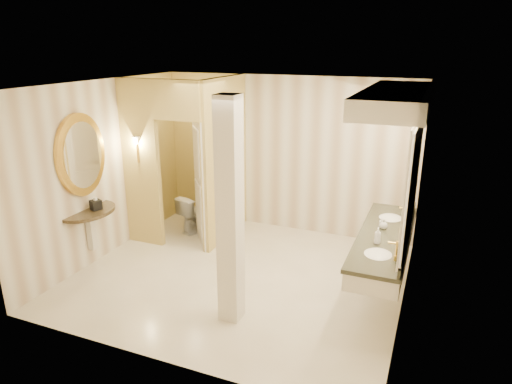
{
  "coord_description": "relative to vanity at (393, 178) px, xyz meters",
  "views": [
    {
      "loc": [
        2.45,
        -5.35,
        3.22
      ],
      "look_at": [
        0.18,
        0.2,
        1.24
      ],
      "focal_mm": 32.0,
      "sensor_mm": 36.0,
      "label": 1
    }
  ],
  "objects": [
    {
      "name": "soap_bottle_c",
      "position": [
        -0.08,
        -0.33,
        -0.65
      ],
      "size": [
        0.09,
        0.09,
        0.21
      ],
      "primitive_type": "imported",
      "rotation": [
        0.0,
        0.0,
        0.08
      ],
      "color": "#C6B28C",
      "rests_on": "vanity"
    },
    {
      "name": "toilet",
      "position": [
        -3.37,
        1.0,
        -1.3
      ],
      "size": [
        0.55,
        0.73,
        0.66
      ],
      "primitive_type": "imported",
      "rotation": [
        0.0,
        0.0,
        2.82
      ],
      "color": "white",
      "rests_on": "floor"
    },
    {
      "name": "soap_bottle_b",
      "position": [
        -0.07,
        0.18,
        -0.69
      ],
      "size": [
        0.13,
        0.13,
        0.13
      ],
      "primitive_type": "imported",
      "rotation": [
        0.0,
        0.0,
        -0.32
      ],
      "color": "silver",
      "rests_on": "vanity"
    },
    {
      "name": "toilet_closet",
      "position": [
        -3.11,
        0.71,
        -0.24
      ],
      "size": [
        1.5,
        1.55,
        2.7
      ],
      "color": "#DCCB73",
      "rests_on": "floor"
    },
    {
      "name": "wall_back",
      "position": [
        -1.98,
        1.75,
        -0.28
      ],
      "size": [
        4.5,
        0.02,
        2.7
      ],
      "primitive_type": "cube",
      "color": "silver",
      "rests_on": "floor"
    },
    {
      "name": "wall_left",
      "position": [
        -4.23,
        -0.25,
        -0.28
      ],
      "size": [
        0.02,
        4.0,
        2.7
      ],
      "primitive_type": "cube",
      "color": "silver",
      "rests_on": "floor"
    },
    {
      "name": "tissue_box",
      "position": [
        -4.08,
        -0.67,
        -0.68
      ],
      "size": [
        0.18,
        0.18,
        0.14
      ],
      "primitive_type": "cube",
      "rotation": [
        0.0,
        0.0,
        -0.41
      ],
      "color": "black",
      "rests_on": "console_shelf"
    },
    {
      "name": "console_shelf",
      "position": [
        -4.19,
        -0.73,
        -0.29
      ],
      "size": [
        0.91,
        0.91,
        1.91
      ],
      "color": "black",
      "rests_on": "floor"
    },
    {
      "name": "soap_bottle_a",
      "position": [
        -0.1,
        0.22,
        -0.69
      ],
      "size": [
        0.07,
        0.07,
        0.13
      ],
      "primitive_type": "imported",
      "rotation": [
        0.0,
        0.0,
        0.12
      ],
      "color": "beige",
      "rests_on": "vanity"
    },
    {
      "name": "wall_right",
      "position": [
        0.27,
        -0.25,
        -0.28
      ],
      "size": [
        0.02,
        4.0,
        2.7
      ],
      "primitive_type": "cube",
      "color": "silver",
      "rests_on": "floor"
    },
    {
      "name": "ceiling",
      "position": [
        -1.98,
        -0.25,
        1.07
      ],
      "size": [
        4.5,
        4.5,
        0.0
      ],
      "primitive_type": "plane",
      "rotation": [
        3.14,
        0.0,
        0.0
      ],
      "color": "white",
      "rests_on": "wall_back"
    },
    {
      "name": "floor",
      "position": [
        -1.98,
        -0.25,
        -1.63
      ],
      "size": [
        4.5,
        4.5,
        0.0
      ],
      "primitive_type": "plane",
      "color": "white",
      "rests_on": "ground"
    },
    {
      "name": "vanity",
      "position": [
        0.0,
        0.0,
        0.0
      ],
      "size": [
        0.75,
        2.5,
        2.09
      ],
      "color": "silver",
      "rests_on": "floor"
    },
    {
      "name": "wall_front",
      "position": [
        -1.98,
        -2.25,
        -0.28
      ],
      "size": [
        4.5,
        0.02,
        2.7
      ],
      "primitive_type": "cube",
      "color": "silver",
      "rests_on": "floor"
    },
    {
      "name": "wall_sconce",
      "position": [
        -3.9,
        0.18,
        0.1
      ],
      "size": [
        0.14,
        0.14,
        0.42
      ],
      "color": "gold",
      "rests_on": "toilet_closet"
    },
    {
      "name": "pillar",
      "position": [
        -1.64,
        -1.22,
        -0.28
      ],
      "size": [
        0.25,
        0.25,
        2.7
      ],
      "primitive_type": "cube",
      "color": "silver",
      "rests_on": "floor"
    }
  ]
}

